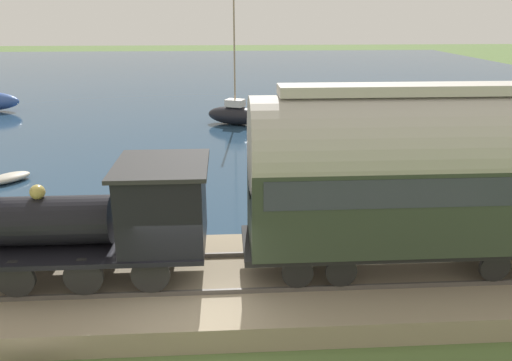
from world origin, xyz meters
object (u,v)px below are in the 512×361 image
at_px(passenger_coach, 414,171).
at_px(rowboat_mid_harbor, 9,178).
at_px(sailboat_black, 235,114).
at_px(steam_locomotive, 113,215).
at_px(rowboat_off_pier, 302,181).

bearing_deg(passenger_coach, rowboat_mid_harbor, 55.60).
distance_m(sailboat_black, rowboat_mid_harbor, 14.80).
height_order(steam_locomotive, sailboat_black, sailboat_black).
xyz_separation_m(steam_locomotive, passenger_coach, (-0.00, -7.39, 0.97)).
bearing_deg(sailboat_black, rowboat_mid_harbor, 161.41).
relative_size(sailboat_black, rowboat_mid_harbor, 4.28).
xyz_separation_m(steam_locomotive, sailboat_black, (20.45, -3.43, -1.62)).
distance_m(passenger_coach, rowboat_mid_harbor, 17.21).
bearing_deg(passenger_coach, steam_locomotive, 90.00).
xyz_separation_m(steam_locomotive, rowboat_off_pier, (8.05, -5.90, -2.03)).
distance_m(steam_locomotive, passenger_coach, 7.45).
height_order(sailboat_black, rowboat_mid_harbor, sailboat_black).
xyz_separation_m(sailboat_black, rowboat_off_pier, (-12.39, -2.48, -0.41)).
xyz_separation_m(passenger_coach, rowboat_mid_harbor, (9.57, 13.97, -3.09)).
bearing_deg(sailboat_black, rowboat_off_pier, -144.68).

